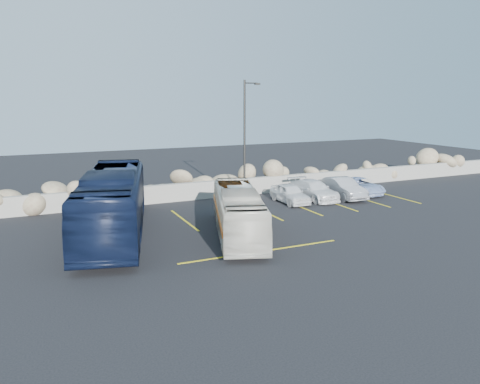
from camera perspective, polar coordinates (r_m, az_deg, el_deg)
name	(u,v)px	position (r m, az deg, el deg)	size (l,w,h in m)	color
ground	(283,250)	(21.84, 5.23, -7.02)	(90.00, 90.00, 0.00)	black
seawall	(196,191)	(32.30, -5.37, 0.15)	(60.00, 0.40, 1.20)	gray
riprap_pile	(190,178)	(33.29, -6.07, 1.70)	(54.00, 2.80, 2.60)	#92785F
parking_lines	(304,213)	(28.73, 7.77, -2.54)	(18.16, 9.36, 0.01)	yellow
lamppost	(245,138)	(30.44, 0.65, 6.54)	(1.14, 0.18, 8.00)	#2A2926
vintage_bus	(238,212)	(23.63, -0.23, -2.48)	(2.04, 8.72, 2.43)	silver
tour_coach	(113,203)	(24.53, -15.22, -1.30)	(2.79, 11.93, 3.32)	black
car_a	(290,193)	(31.29, 6.09, -0.18)	(1.49, 3.70, 1.26)	white
car_b	(342,188)	(33.34, 12.38, 0.48)	(1.50, 4.29, 1.41)	#9F9FA3
car_c	(314,190)	(32.57, 8.97, 0.24)	(1.81, 4.46, 1.29)	white
car_d	(360,186)	(35.20, 14.42, 0.73)	(1.91, 4.14, 1.15)	#99AFD9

